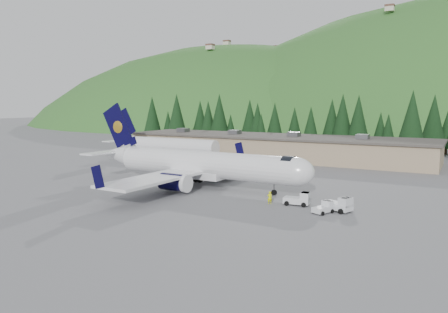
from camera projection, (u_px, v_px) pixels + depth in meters
ground at (204, 187)px, 65.46m from camera, size 600.00×600.00×0.00m
airliner at (198, 165)px, 65.61m from camera, size 37.78×35.37×12.57m
second_airliner at (161, 145)px, 96.20m from camera, size 27.50×11.00×10.05m
baggage_tug_a at (299, 199)px, 53.81m from camera, size 3.31×2.20×1.68m
baggage_tug_b at (340, 205)px, 50.68m from camera, size 3.70×2.87×1.77m
baggage_tug_c at (324, 208)px, 50.07m from camera, size 2.27×2.85×1.36m
terminal_building at (273, 146)px, 100.46m from camera, size 71.00×17.00×6.10m
ramp_worker at (270, 198)px, 54.47m from camera, size 0.70×0.66×1.61m
tree_line at (299, 120)px, 122.00m from camera, size 114.15×19.23×14.29m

